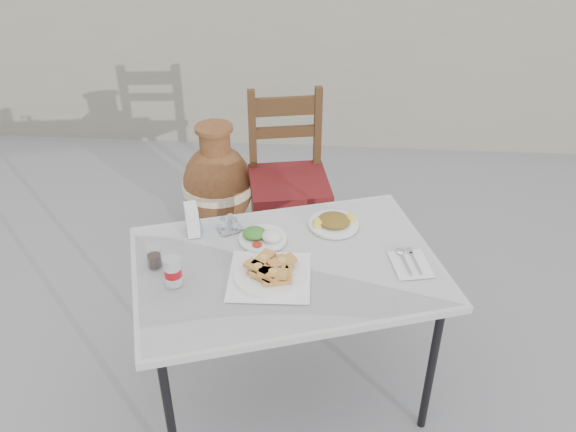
# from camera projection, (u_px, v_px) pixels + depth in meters

# --- Properties ---
(ground) EXTENTS (80.00, 80.00, 0.00)m
(ground) POSITION_uv_depth(u_px,v_px,m) (282.00, 385.00, 2.70)
(ground) COLOR slate
(ground) RESTS_ON ground
(cafe_table) EXTENTS (1.33, 1.09, 0.70)m
(cafe_table) POSITION_uv_depth(u_px,v_px,m) (286.00, 273.00, 2.33)
(cafe_table) COLOR black
(cafe_table) RESTS_ON ground
(pide_plate) EXTENTS (0.31, 0.31, 0.06)m
(pide_plate) POSITION_uv_depth(u_px,v_px,m) (269.00, 271.00, 2.22)
(pide_plate) COLOR silver
(pide_plate) RESTS_ON cafe_table
(salad_rice_plate) EXTENTS (0.19, 0.19, 0.05)m
(salad_rice_plate) POSITION_uv_depth(u_px,v_px,m) (262.00, 236.00, 2.42)
(salad_rice_plate) COLOR silver
(salad_rice_plate) RESTS_ON cafe_table
(salad_chopped_plate) EXTENTS (0.21, 0.21, 0.04)m
(salad_chopped_plate) POSITION_uv_depth(u_px,v_px,m) (334.00, 222.00, 2.51)
(salad_chopped_plate) COLOR silver
(salad_chopped_plate) RESTS_ON cafe_table
(soda_can) EXTENTS (0.06, 0.06, 0.11)m
(soda_can) POSITION_uv_depth(u_px,v_px,m) (173.00, 271.00, 2.17)
(soda_can) COLOR silver
(soda_can) RESTS_ON cafe_table
(cola_glass) EXTENTS (0.06, 0.06, 0.08)m
(cola_glass) POSITION_uv_depth(u_px,v_px,m) (154.00, 258.00, 2.27)
(cola_glass) COLOR white
(cola_glass) RESTS_ON cafe_table
(napkin_holder) EXTENTS (0.08, 0.11, 0.12)m
(napkin_holder) POSITION_uv_depth(u_px,v_px,m) (192.00, 220.00, 2.45)
(napkin_holder) COLOR silver
(napkin_holder) RESTS_ON cafe_table
(condiment_caddy) EXTENTS (0.12, 0.11, 0.07)m
(condiment_caddy) POSITION_uv_depth(u_px,v_px,m) (230.00, 225.00, 2.48)
(condiment_caddy) COLOR silver
(condiment_caddy) RESTS_ON cafe_table
(cutlery_napkin) EXTENTS (0.17, 0.20, 0.01)m
(cutlery_napkin) POSITION_uv_depth(u_px,v_px,m) (409.00, 262.00, 2.31)
(cutlery_napkin) COLOR silver
(cutlery_napkin) RESTS_ON cafe_table
(chair) EXTENTS (0.49, 0.49, 0.94)m
(chair) POSITION_uv_depth(u_px,v_px,m) (288.00, 177.00, 3.29)
(chair) COLOR #341F0E
(chair) RESTS_ON ground
(terracotta_urn) EXTENTS (0.41, 0.41, 0.71)m
(terracotta_urn) POSITION_uv_depth(u_px,v_px,m) (218.00, 187.00, 3.51)
(terracotta_urn) COLOR brown
(terracotta_urn) RESTS_ON ground
(back_wall) EXTENTS (6.00, 0.25, 1.20)m
(back_wall) POSITION_uv_depth(u_px,v_px,m) (310.00, 64.00, 4.46)
(back_wall) COLOR gray
(back_wall) RESTS_ON ground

